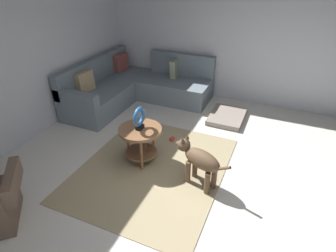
{
  "coord_description": "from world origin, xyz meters",
  "views": [
    {
      "loc": [
        -2.58,
        -0.72,
        2.5
      ],
      "look_at": [
        0.45,
        0.6,
        0.55
      ],
      "focal_mm": 29.74,
      "sensor_mm": 36.0,
      "label": 1
    }
  ],
  "objects": [
    {
      "name": "dog_bed_mat",
      "position": [
        1.98,
        0.08,
        0.04
      ],
      "size": [
        0.8,
        0.6,
        0.09
      ],
      "primitive_type": "cube",
      "color": "gray",
      "rests_on": "ground_plane"
    },
    {
      "name": "wall_back",
      "position": [
        0.0,
        2.94,
        1.35
      ],
      "size": [
        6.0,
        0.12,
        2.7
      ],
      "primitive_type": "cube",
      "color": "silver",
      "rests_on": "ground_plane"
    },
    {
      "name": "dog_toy_ball",
      "position": [
        0.89,
        0.72,
        0.04
      ],
      "size": [
        0.08,
        0.08,
        0.08
      ],
      "primitive_type": "sphere",
      "color": "red",
      "rests_on": "ground_plane"
    },
    {
      "name": "torus_sculpture",
      "position": [
        0.25,
        0.93,
        0.71
      ],
      "size": [
        0.28,
        0.08,
        0.33
      ],
      "color": "black",
      "rests_on": "side_table"
    },
    {
      "name": "dog",
      "position": [
        0.11,
        0.03,
        0.38
      ],
      "size": [
        0.39,
        0.81,
        0.63
      ],
      "rotation": [
        0.0,
        0.0,
        5.91
      ],
      "color": "brown",
      "rests_on": "ground_plane"
    },
    {
      "name": "sectional_couch",
      "position": [
        1.99,
        2.01,
        0.29
      ],
      "size": [
        2.2,
        2.25,
        0.88
      ],
      "color": "slate",
      "rests_on": "ground_plane"
    },
    {
      "name": "ground_plane",
      "position": [
        0.0,
        0.0,
        -0.05
      ],
      "size": [
        6.0,
        6.0,
        0.1
      ],
      "primitive_type": "cube",
      "color": "silver"
    },
    {
      "name": "area_rug",
      "position": [
        0.15,
        0.7,
        0.01
      ],
      "size": [
        2.3,
        1.9,
        0.01
      ],
      "primitive_type": "cube",
      "color": "tan",
      "rests_on": "ground_plane"
    },
    {
      "name": "side_table",
      "position": [
        0.25,
        0.93,
        0.42
      ],
      "size": [
        0.6,
        0.6,
        0.54
      ],
      "color": "brown",
      "rests_on": "ground_plane"
    },
    {
      "name": "wall_right",
      "position": [
        2.94,
        0.0,
        1.35
      ],
      "size": [
        0.12,
        6.0,
        2.7
      ],
      "primitive_type": "cube",
      "color": "silver",
      "rests_on": "ground_plane"
    }
  ]
}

